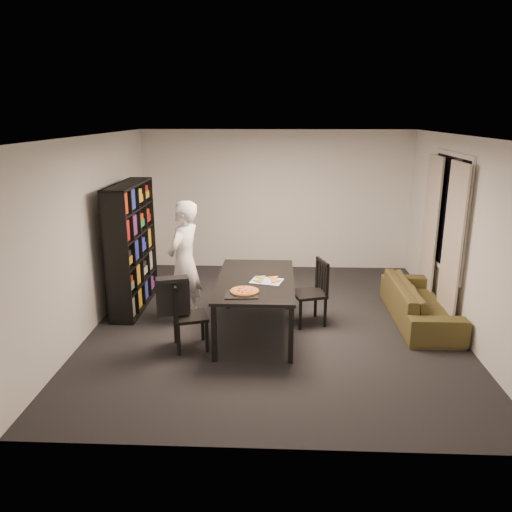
{
  "coord_description": "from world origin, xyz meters",
  "views": [
    {
      "loc": [
        0.03,
        -6.55,
        2.88
      ],
      "look_at": [
        -0.25,
        -0.18,
        1.05
      ],
      "focal_mm": 35.0,
      "sensor_mm": 36.0,
      "label": 1
    }
  ],
  "objects_px": {
    "dining_table": "(256,284)",
    "person": "(184,262)",
    "bookshelf": "(132,247)",
    "chair_left": "(183,311)",
    "pepperoni_pizza": "(245,291)",
    "sofa": "(420,302)",
    "chair_right": "(315,288)",
    "baking_tray": "(241,294)"
  },
  "relations": [
    {
      "from": "dining_table",
      "to": "chair_right",
      "type": "distance_m",
      "value": 0.91
    },
    {
      "from": "dining_table",
      "to": "chair_right",
      "type": "relative_size",
      "value": 1.98
    },
    {
      "from": "person",
      "to": "sofa",
      "type": "relative_size",
      "value": 0.91
    },
    {
      "from": "dining_table",
      "to": "chair_right",
      "type": "height_order",
      "value": "chair_right"
    },
    {
      "from": "dining_table",
      "to": "sofa",
      "type": "distance_m",
      "value": 2.42
    },
    {
      "from": "baking_tray",
      "to": "pepperoni_pizza",
      "type": "height_order",
      "value": "pepperoni_pizza"
    },
    {
      "from": "person",
      "to": "sofa",
      "type": "distance_m",
      "value": 3.41
    },
    {
      "from": "bookshelf",
      "to": "baking_tray",
      "type": "height_order",
      "value": "bookshelf"
    },
    {
      "from": "bookshelf",
      "to": "chair_left",
      "type": "xyz_separation_m",
      "value": [
        1.03,
        -1.41,
        -0.45
      ]
    },
    {
      "from": "chair_right",
      "to": "chair_left",
      "type": "bearing_deg",
      "value": -79.84
    },
    {
      "from": "chair_left",
      "to": "pepperoni_pizza",
      "type": "relative_size",
      "value": 2.53
    },
    {
      "from": "chair_left",
      "to": "chair_right",
      "type": "xyz_separation_m",
      "value": [
        1.69,
        0.89,
        0.02
      ]
    },
    {
      "from": "sofa",
      "to": "chair_right",
      "type": "bearing_deg",
      "value": 94.72
    },
    {
      "from": "person",
      "to": "sofa",
      "type": "bearing_deg",
      "value": 111.67
    },
    {
      "from": "person",
      "to": "pepperoni_pizza",
      "type": "distance_m",
      "value": 1.28
    },
    {
      "from": "bookshelf",
      "to": "chair_right",
      "type": "xyz_separation_m",
      "value": [
        2.72,
        -0.52,
        -0.43
      ]
    },
    {
      "from": "person",
      "to": "chair_right",
      "type": "bearing_deg",
      "value": 109.47
    },
    {
      "from": "chair_left",
      "to": "sofa",
      "type": "height_order",
      "value": "chair_left"
    },
    {
      "from": "person",
      "to": "bookshelf",
      "type": "bearing_deg",
      "value": -100.47
    },
    {
      "from": "person",
      "to": "sofa",
      "type": "height_order",
      "value": "person"
    },
    {
      "from": "baking_tray",
      "to": "chair_right",
      "type": "bearing_deg",
      "value": 44.97
    },
    {
      "from": "chair_right",
      "to": "pepperoni_pizza",
      "type": "bearing_deg",
      "value": -63.27
    },
    {
      "from": "baking_tray",
      "to": "pepperoni_pizza",
      "type": "relative_size",
      "value": 1.14
    },
    {
      "from": "chair_right",
      "to": "baking_tray",
      "type": "bearing_deg",
      "value": -62.57
    },
    {
      "from": "bookshelf",
      "to": "dining_table",
      "type": "height_order",
      "value": "bookshelf"
    },
    {
      "from": "chair_left",
      "to": "pepperoni_pizza",
      "type": "distance_m",
      "value": 0.82
    },
    {
      "from": "chair_left",
      "to": "baking_tray",
      "type": "xyz_separation_m",
      "value": [
        0.73,
        -0.07,
        0.26
      ]
    },
    {
      "from": "pepperoni_pizza",
      "to": "bookshelf",
      "type": "bearing_deg",
      "value": 141.63
    },
    {
      "from": "bookshelf",
      "to": "chair_left",
      "type": "relative_size",
      "value": 2.15
    },
    {
      "from": "pepperoni_pizza",
      "to": "baking_tray",
      "type": "bearing_deg",
      "value": -121.53
    },
    {
      "from": "dining_table",
      "to": "person",
      "type": "bearing_deg",
      "value": 160.27
    },
    {
      "from": "bookshelf",
      "to": "sofa",
      "type": "height_order",
      "value": "bookshelf"
    },
    {
      "from": "chair_left",
      "to": "baking_tray",
      "type": "height_order",
      "value": "chair_left"
    },
    {
      "from": "bookshelf",
      "to": "chair_right",
      "type": "bearing_deg",
      "value": -10.77
    },
    {
      "from": "chair_right",
      "to": "sofa",
      "type": "height_order",
      "value": "chair_right"
    },
    {
      "from": "chair_right",
      "to": "sofa",
      "type": "bearing_deg",
      "value": 77.18
    },
    {
      "from": "dining_table",
      "to": "baking_tray",
      "type": "distance_m",
      "value": 0.62
    },
    {
      "from": "bookshelf",
      "to": "pepperoni_pizza",
      "type": "height_order",
      "value": "bookshelf"
    },
    {
      "from": "pepperoni_pizza",
      "to": "person",
      "type": "bearing_deg",
      "value": 134.99
    },
    {
      "from": "sofa",
      "to": "dining_table",
      "type": "bearing_deg",
      "value": 101.78
    },
    {
      "from": "chair_left",
      "to": "person",
      "type": "relative_size",
      "value": 0.51
    },
    {
      "from": "dining_table",
      "to": "person",
      "type": "xyz_separation_m",
      "value": [
        -1.02,
        0.36,
        0.18
      ]
    }
  ]
}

